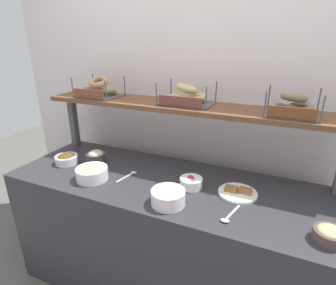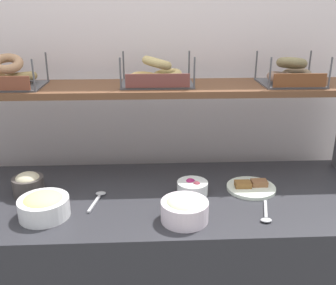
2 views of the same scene
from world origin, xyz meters
TOP-DOWN VIEW (x-y plane):
  - back_wall at (0.00, 0.55)m, footprint 3.21×0.06m
  - deli_counter at (0.00, 0.00)m, footprint 2.01×0.70m
  - upper_shelf at (0.00, 0.27)m, footprint 1.97×0.32m
  - bowl_tuna_salad at (-0.55, 0.03)m, footprint 0.13×0.13m
  - bowl_beet_salad at (0.16, -0.00)m, footprint 0.13×0.13m
  - bowl_scallion_spread at (0.11, -0.21)m, footprint 0.18×0.18m
  - bowl_egg_salad at (-0.44, -0.16)m, footprint 0.20×0.20m
  - serving_plate_white at (0.43, 0.03)m, footprint 0.22×0.22m
  - serving_spoon_near_plate at (0.43, -0.20)m, footprint 0.07×0.17m
  - serving_spoon_by_edge at (-0.24, -0.03)m, footprint 0.06×0.17m
  - bagel_basket_everything at (-0.65, 0.25)m, footprint 0.30×0.26m
  - bagel_basket_plain at (0.02, 0.28)m, footprint 0.33×0.26m
  - bagel_basket_poppy at (0.64, 0.26)m, footprint 0.28×0.26m

SIDE VIEW (x-z plane):
  - deli_counter at x=0.00m, z-range 0.00..0.85m
  - serving_spoon_near_plate at x=0.43m, z-range 0.85..0.86m
  - serving_spoon_by_edge at x=-0.24m, z-range 0.85..0.86m
  - serving_plate_white at x=0.43m, z-range 0.84..0.88m
  - bowl_beet_salad at x=0.16m, z-range 0.85..0.92m
  - bowl_egg_salad at x=-0.44m, z-range 0.85..0.95m
  - bowl_scallion_spread at x=0.11m, z-range 0.85..0.95m
  - bowl_tuna_salad at x=-0.55m, z-range 0.85..0.95m
  - back_wall at x=0.00m, z-range 0.00..2.40m
  - upper_shelf at x=0.00m, z-range 1.25..1.28m
  - bagel_basket_plain at x=0.02m, z-range 1.26..1.40m
  - bagel_basket_poppy at x=0.64m, z-range 1.26..1.40m
  - bagel_basket_everything at x=-0.65m, z-range 1.25..1.41m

